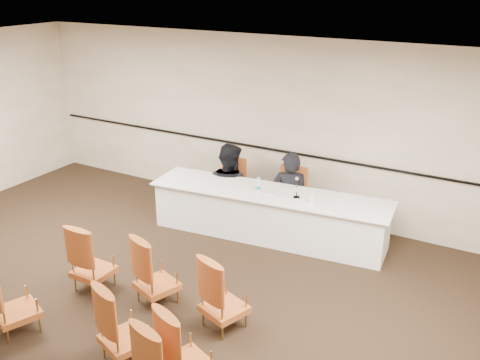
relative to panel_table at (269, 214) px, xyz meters
name	(u,v)px	position (x,y,z in m)	size (l,w,h in m)	color
floor	(130,331)	(-0.32, -2.97, -0.38)	(10.00, 10.00, 0.00)	black
ceiling	(107,76)	(-0.32, -2.97, 2.62)	(10.00, 10.00, 0.00)	silver
wall_back	(280,127)	(-0.32, 1.03, 1.12)	(10.00, 0.04, 3.00)	#BAB292
wall_rail	(279,150)	(-0.32, 0.99, 0.72)	(9.80, 0.04, 0.03)	black
panel_table	(269,214)	(0.00, 0.00, 0.00)	(3.78, 0.87, 0.76)	white
panelist_main	(289,202)	(0.09, 0.57, 0.02)	(0.63, 0.41, 1.72)	black
panelist_main_chair	(289,197)	(0.09, 0.57, 0.10)	(0.50, 0.50, 0.95)	#A6551D
panelist_second	(229,192)	(-0.99, 0.46, 0.00)	(0.86, 0.67, 1.76)	black
panelist_second_chair	(229,187)	(-0.99, 0.46, 0.10)	(0.50, 0.50, 0.95)	#A6551D
papers	(296,197)	(0.44, 0.04, 0.38)	(0.30, 0.22, 0.00)	white
microphone	(297,189)	(0.46, 0.01, 0.52)	(0.10, 0.20, 0.28)	black
water_bottle	(258,184)	(-0.16, -0.06, 0.50)	(0.07, 0.07, 0.24)	teal
drinking_glass	(277,193)	(0.17, -0.06, 0.43)	(0.06, 0.06, 0.10)	silver
coffee_cup	(312,199)	(0.74, -0.08, 0.45)	(0.09, 0.09, 0.14)	white
aud_chair_front_left	(92,256)	(-1.33, -2.48, 0.10)	(0.50, 0.50, 0.95)	#A6551D
aud_chair_front_mid	(156,270)	(-0.40, -2.33, 0.10)	(0.50, 0.50, 0.95)	#A6551D
aud_chair_front_right	(224,292)	(0.60, -2.34, 0.10)	(0.50, 0.50, 0.95)	#A6551D
aud_chair_back_left	(14,296)	(-1.46, -3.59, 0.10)	(0.50, 0.50, 0.95)	#A6551D
aud_chair_back_mid	(124,322)	(-0.03, -3.35, 0.10)	(0.50, 0.50, 0.95)	#A6551D
aud_chair_extra	(185,347)	(0.77, -3.37, 0.10)	(0.50, 0.50, 0.95)	#A6551D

